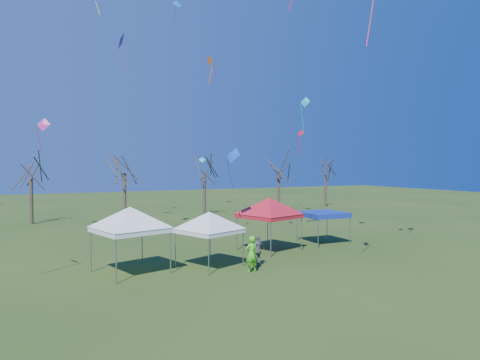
% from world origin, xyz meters
% --- Properties ---
extents(ground, '(140.00, 140.00, 0.00)m').
position_xyz_m(ground, '(0.00, 0.00, 0.00)').
color(ground, '#254315').
rests_on(ground, ground).
extents(tree_1, '(3.42, 3.42, 7.54)m').
position_xyz_m(tree_1, '(-10.77, 24.65, 5.79)').
color(tree_1, '#3D2D21').
rests_on(tree_1, ground).
extents(tree_2, '(3.71, 3.71, 8.18)m').
position_xyz_m(tree_2, '(-2.37, 24.38, 6.29)').
color(tree_2, '#3D2D21').
rests_on(tree_2, ground).
extents(tree_3, '(3.59, 3.59, 7.91)m').
position_xyz_m(tree_3, '(6.03, 24.04, 6.08)').
color(tree_3, '#3D2D21').
rests_on(tree_3, ground).
extents(tree_4, '(3.58, 3.58, 7.89)m').
position_xyz_m(tree_4, '(15.36, 24.00, 6.06)').
color(tree_4, '#3D2D21').
rests_on(tree_4, ground).
extents(tree_5, '(3.39, 3.39, 7.46)m').
position_xyz_m(tree_5, '(23.72, 26.07, 5.73)').
color(tree_5, '#3D2D21').
rests_on(tree_5, ground).
extents(tent_white_west, '(4.21, 4.21, 3.85)m').
position_xyz_m(tent_white_west, '(-6.29, 2.59, 3.11)').
color(tent_white_west, gray).
rests_on(tent_white_west, ground).
extents(tent_white_mid, '(3.58, 3.58, 3.40)m').
position_xyz_m(tent_white_mid, '(-2.24, 2.04, 2.75)').
color(tent_white_mid, gray).
rests_on(tent_white_mid, ground).
extents(tent_red, '(4.20, 4.20, 3.88)m').
position_xyz_m(tent_red, '(2.82, 4.47, 3.13)').
color(tent_red, gray).
rests_on(tent_red, ground).
extents(tent_blue, '(2.86, 2.86, 2.18)m').
position_xyz_m(tent_blue, '(7.40, 4.96, 2.01)').
color(tent_blue, gray).
rests_on(tent_blue, ground).
extents(person_grey, '(1.05, 0.69, 1.67)m').
position_xyz_m(person_grey, '(0.17, 1.09, 0.83)').
color(person_grey, slate).
rests_on(person_grey, ground).
extents(person_green, '(0.70, 0.49, 1.83)m').
position_xyz_m(person_green, '(-0.73, 0.07, 0.91)').
color(person_green, '#54DA22').
rests_on(person_green, ground).
extents(kite_18, '(0.34, 0.78, 2.02)m').
position_xyz_m(kite_18, '(0.53, 8.74, 12.62)').
color(kite_18, '#E1520B').
rests_on(kite_18, ground).
extents(kite_11, '(0.94, 1.42, 2.91)m').
position_xyz_m(kite_11, '(-4.69, 13.30, 14.52)').
color(kite_11, '#621ABA').
rests_on(kite_11, ground).
extents(kite_3, '(1.20, 0.83, 2.71)m').
position_xyz_m(kite_3, '(3.46, 25.09, 22.47)').
color(kite_3, blue).
rests_on(kite_3, ground).
extents(kite_17, '(0.65, 0.90, 2.70)m').
position_xyz_m(kite_17, '(8.79, 9.21, 10.34)').
color(kite_17, '#0DB3CF').
rests_on(kite_17, ground).
extents(kite_22, '(0.90, 0.83, 2.62)m').
position_xyz_m(kite_22, '(5.51, 23.37, 5.88)').
color(kite_22, '#0DD0CA').
rests_on(kite_22, ground).
extents(kite_13, '(1.17, 1.02, 2.92)m').
position_xyz_m(kite_13, '(-9.81, 18.42, 8.62)').
color(kite_13, '#D22E9B').
rests_on(kite_13, ground).
extents(kite_19, '(0.95, 0.92, 2.07)m').
position_xyz_m(kite_19, '(4.83, 18.37, 14.09)').
color(kite_19, '#5B18AD').
rests_on(kite_19, ground).
extents(kite_12, '(0.67, 0.94, 2.66)m').
position_xyz_m(kite_12, '(15.41, 19.62, 8.80)').
color(kite_12, red).
rests_on(kite_12, ground).
extents(kite_1, '(0.92, 1.18, 2.36)m').
position_xyz_m(kite_1, '(-0.35, 3.15, 5.97)').
color(kite_1, blue).
rests_on(kite_1, ground).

